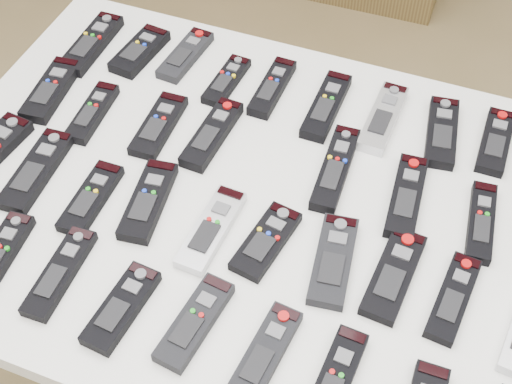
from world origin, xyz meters
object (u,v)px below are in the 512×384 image
(remote_1, at_px, (140,51))
(remote_25, at_px, (394,275))
(remote_10, at_px, (51,90))
(remote_11, at_px, (92,113))
(remote_12, at_px, (159,125))
(remote_4, at_px, (272,88))
(remote_24, at_px, (333,261))
(remote_8, at_px, (496,142))
(remote_14, at_px, (335,168))
(remote_30, at_px, (60,273))
(remote_21, at_px, (148,201))
(remote_15, at_px, (406,197))
(remote_19, at_px, (36,170))
(table, at_px, (256,218))
(remote_5, at_px, (326,106))
(remote_13, at_px, (212,134))
(remote_7, at_px, (442,132))
(remote_33, at_px, (264,355))
(remote_22, at_px, (211,229))
(remote_3, at_px, (227,81))
(remote_20, at_px, (91,198))
(remote_0, at_px, (92,44))
(remote_2, at_px, (185,55))
(remote_6, at_px, (383,118))
(remote_34, at_px, (334,383))
(remote_31, at_px, (121,307))
(remote_26, at_px, (453,298))
(remote_32, at_px, (195,322))

(remote_1, height_order, remote_25, remote_1)
(remote_10, relative_size, remote_11, 1.11)
(remote_12, bearing_deg, remote_11, -175.64)
(remote_4, relative_size, remote_24, 0.96)
(remote_8, height_order, remote_12, same)
(remote_14, distance_m, remote_30, 0.53)
(remote_21, bearing_deg, remote_15, 14.74)
(remote_19, bearing_deg, table, 9.35)
(remote_14, relative_size, remote_30, 1.14)
(remote_12, bearing_deg, remote_5, 28.13)
(remote_13, height_order, remote_24, remote_13)
(remote_5, relative_size, remote_14, 0.92)
(remote_7, relative_size, remote_14, 0.87)
(remote_8, height_order, remote_33, same)
(remote_5, xyz_separation_m, remote_30, (-0.29, -0.54, -0.00))
(remote_22, xyz_separation_m, remote_24, (0.22, 0.01, 0.00))
(remote_3, xyz_separation_m, remote_12, (-0.07, -0.17, 0.00))
(remote_20, bearing_deg, remote_8, 30.61)
(remote_11, bearing_deg, remote_0, 116.23)
(remote_11, xyz_separation_m, remote_22, (0.34, -0.18, -0.00))
(remote_2, height_order, remote_30, same)
(remote_6, bearing_deg, remote_8, 6.29)
(table, distance_m, remote_7, 0.40)
(remote_34, bearing_deg, remote_20, 163.80)
(remote_33, bearing_deg, remote_1, 137.36)
(remote_4, bearing_deg, remote_31, -93.55)
(table, height_order, remote_0, remote_0)
(remote_11, xyz_separation_m, remote_14, (0.50, 0.03, 0.00))
(remote_7, relative_size, remote_26, 1.05)
(remote_4, height_order, remote_8, remote_4)
(remote_7, xyz_separation_m, remote_21, (-0.46, -0.36, 0.00))
(remote_15, relative_size, remote_32, 1.11)
(remote_22, bearing_deg, remote_25, 6.66)
(remote_11, bearing_deg, remote_7, 12.75)
(remote_31, bearing_deg, remote_5, 78.72)
(remote_3, xyz_separation_m, remote_20, (-0.11, -0.38, 0.00))
(remote_14, xyz_separation_m, remote_21, (-0.29, -0.20, -0.00))
(remote_24, bearing_deg, remote_1, 138.43)
(remote_14, relative_size, remote_22, 1.12)
(remote_2, bearing_deg, remote_4, -3.43)
(remote_4, distance_m, remote_34, 0.66)
(remote_33, bearing_deg, remote_24, 82.88)
(table, relative_size, remote_10, 6.92)
(remote_0, bearing_deg, remote_11, -60.65)
(remote_24, distance_m, remote_32, 0.26)
(remote_19, height_order, remote_22, same)
(remote_6, height_order, remote_25, remote_6)
(remote_30, bearing_deg, remote_33, -4.36)
(remote_4, relative_size, remote_33, 0.98)
(remote_22, bearing_deg, remote_33, -45.50)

